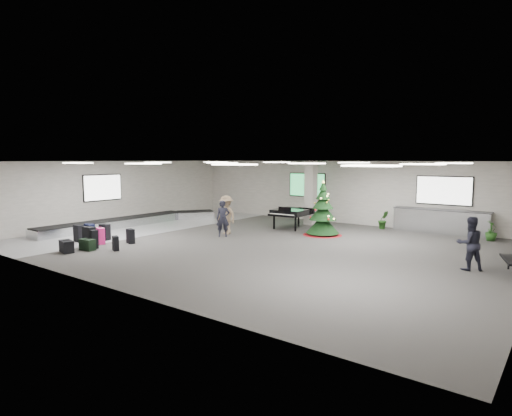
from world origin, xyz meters
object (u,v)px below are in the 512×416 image
Objects in this scene: pink_suitcase at (100,236)px; grand_piano at (291,212)px; traveler_a at (223,219)px; traveler_b at (226,215)px; traveler_bench at (470,243)px; potted_plant_left at (383,220)px; baggage_carousel at (133,221)px; potted_plant_right at (491,231)px; service_counter at (441,221)px; christmas_tree at (323,216)px.

grand_piano is (3.91, 7.68, 0.46)m from pink_suitcase.
traveler_b reaches higher than traveler_a.
traveler_bench reaches higher than potted_plant_left.
potted_plant_right reaches higher than baggage_carousel.
pink_suitcase is (-9.98, -10.45, -0.23)m from service_counter.
traveler_bench is at bearing 33.96° from pink_suitcase.
traveler_b is 1.06× the size of traveler_bench.
traveler_b is 9.85m from traveler_bench.
potted_plant_left is at bearing 58.30° from traveler_b.
grand_piano is 1.22× the size of traveler_bench.
service_counter is 2.16m from potted_plant_right.
christmas_tree is 1.43× the size of traveler_b.
baggage_carousel is 5.42m from traveler_b.
traveler_b is 10.97m from potted_plant_right.
pink_suitcase is 5.29m from traveler_b.
traveler_a reaches higher than potted_plant_left.
potted_plant_left is at bearing 68.31° from pink_suitcase.
christmas_tree is at bearing 44.02° from traveler_b.
traveler_bench is 7.59m from potted_plant_left.
baggage_carousel is at bearing 142.30° from pink_suitcase.
traveler_a is (-7.23, -6.36, 0.23)m from service_counter.
grand_piano is (-2.06, 0.71, -0.06)m from christmas_tree.
pink_suitcase is 13.02m from traveler_bench.
potted_plant_right is (2.08, -0.55, -0.15)m from service_counter.
traveler_b is 7.48m from potted_plant_left.
christmas_tree reaches higher than traveler_a.
service_counter reaches higher than potted_plant_left.
traveler_b is (-1.47, -3.02, 0.07)m from grand_piano.
potted_plant_right is at bearing 22.51° from baggage_carousel.
christmas_tree is 6.86m from traveler_bench.
service_counter is 14.45m from pink_suitcase.
traveler_b reaches higher than baggage_carousel.
grand_piano is at bearing 74.77° from traveler_b.
traveler_b reaches higher than grand_piano.
service_counter is (12.84, 6.73, 0.33)m from baggage_carousel.
traveler_bench is 1.85× the size of potted_plant_left.
traveler_b is at bearing 77.10° from pink_suitcase.
christmas_tree is at bearing -21.52° from grand_piano.
traveler_a is at bearing -148.03° from potted_plant_right.
pink_suitcase is 9.19m from christmas_tree.
traveler_a is (2.75, 4.09, 0.46)m from pink_suitcase.
traveler_b is at bearing -151.47° from potted_plant_right.
pink_suitcase is at bearing -119.55° from grand_piano.
potted_plant_right is at bearing 12.64° from grand_piano.
potted_plant_left reaches higher than potted_plant_right.
traveler_bench is (9.85, -0.36, -0.05)m from traveler_b.
traveler_a reaches higher than service_counter.
traveler_bench is at bearing 2.22° from baggage_carousel.
potted_plant_right is (6.09, 2.92, -0.43)m from christmas_tree.
christmas_tree is (8.83, 3.26, 0.62)m from baggage_carousel.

